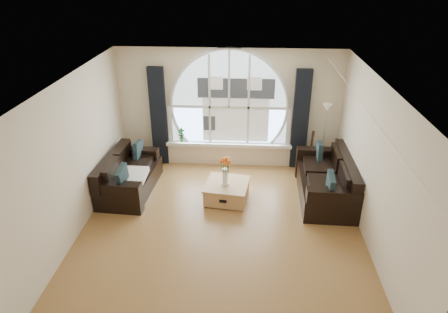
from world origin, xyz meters
TOP-DOWN VIEW (x-y plane):
  - ground at (0.00, 0.00)m, footprint 5.00×5.50m
  - ceiling at (0.00, 0.00)m, footprint 5.00×5.50m
  - wall_back at (0.00, 2.75)m, footprint 5.00×0.01m
  - wall_front at (0.00, -2.75)m, footprint 5.00×0.01m
  - wall_left at (-2.50, 0.00)m, footprint 0.01×5.50m
  - wall_right at (2.50, 0.00)m, footprint 0.01×5.50m
  - attic_slope at (2.20, 0.00)m, footprint 0.92×5.50m
  - arched_window at (0.00, 2.72)m, footprint 2.60×0.06m
  - window_sill at (0.00, 2.65)m, footprint 2.90×0.22m
  - window_frame at (0.00, 2.69)m, footprint 2.76×0.08m
  - neighbor_house at (0.15, 2.71)m, footprint 1.70×0.02m
  - curtain_left at (-1.60, 2.63)m, footprint 0.35×0.12m
  - curtain_right at (1.60, 2.63)m, footprint 0.35×0.12m
  - sofa_left at (-1.98, 1.30)m, footprint 1.00×1.84m
  - sofa_right at (2.02, 1.30)m, footprint 1.04×2.01m
  - coffee_chest at (0.05, 1.08)m, footprint 0.94×0.94m
  - throw_blanket at (-1.84, 1.05)m, footprint 0.55×0.55m
  - vase_flowers at (0.01, 1.03)m, footprint 0.24×0.24m
  - floor_lamp at (2.12, 2.46)m, footprint 0.24×0.24m
  - guitar at (1.84, 2.35)m, footprint 0.42×0.34m
  - potted_plant at (-1.11, 2.65)m, footprint 0.18×0.13m

SIDE VIEW (x-z plane):
  - ground at x=0.00m, z-range -0.01..0.01m
  - coffee_chest at x=0.05m, z-range 0.00..0.41m
  - sofa_left at x=-1.98m, z-range 0.00..0.80m
  - sofa_right at x=2.02m, z-range -0.04..0.84m
  - throw_blanket at x=-1.84m, z-range 0.45..0.55m
  - window_sill at x=0.00m, z-range 0.47..0.55m
  - guitar at x=1.84m, z-range 0.00..1.06m
  - potted_plant at x=-1.11m, z-range 0.55..0.89m
  - vase_flowers at x=0.01m, z-range 0.41..1.11m
  - floor_lamp at x=2.12m, z-range 0.00..1.60m
  - curtain_left at x=-1.60m, z-range 0.00..2.30m
  - curtain_right at x=1.60m, z-range 0.00..2.30m
  - wall_back at x=0.00m, z-range 0.00..2.70m
  - wall_front at x=0.00m, z-range 0.00..2.70m
  - wall_left at x=-2.50m, z-range 0.00..2.70m
  - wall_right at x=2.50m, z-range 0.00..2.70m
  - neighbor_house at x=0.15m, z-range 0.75..2.25m
  - arched_window at x=0.00m, z-range 0.55..2.70m
  - window_frame at x=0.00m, z-range 0.55..2.70m
  - attic_slope at x=2.20m, z-range 1.99..2.71m
  - ceiling at x=0.00m, z-range 2.70..2.71m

